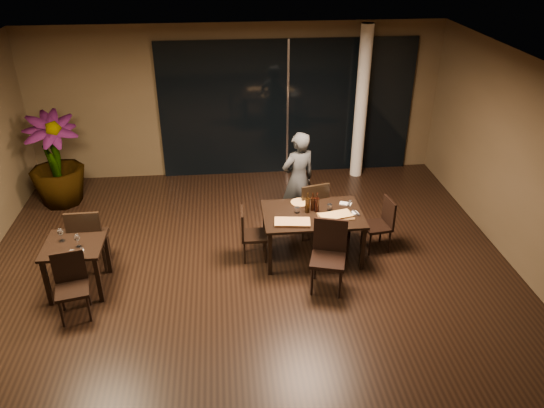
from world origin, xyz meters
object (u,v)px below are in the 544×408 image
at_px(chair_main_left, 249,232).
at_px(chair_side_near, 71,282).
at_px(chair_main_far, 312,206).
at_px(chair_main_right, 382,222).
at_px(side_table, 75,251).
at_px(bottle_b, 317,202).
at_px(diner, 298,179).
at_px(main_table, 313,218).
at_px(chair_side_far, 88,237).
at_px(bottle_c, 313,202).
at_px(chair_main_near, 329,251).
at_px(potted_plant, 55,160).
at_px(bottle_a, 307,203).

distance_m(chair_main_left, chair_side_near, 2.62).
distance_m(chair_main_far, chair_main_right, 1.14).
relative_size(side_table, bottle_b, 2.60).
xyz_separation_m(chair_main_right, diner, (-1.20, 0.91, 0.35)).
relative_size(chair_main_far, bottle_b, 3.24).
relative_size(main_table, bottle_b, 4.88).
height_order(side_table, chair_side_near, chair_side_near).
distance_m(chair_main_right, chair_side_far, 4.44).
relative_size(main_table, bottle_c, 5.15).
distance_m(chair_side_near, diner, 3.88).
bearing_deg(main_table, chair_side_far, -178.77).
bearing_deg(chair_main_near, chair_main_left, 159.53).
bearing_deg(potted_plant, bottle_a, -26.74).
height_order(bottle_b, bottle_c, bottle_b).
relative_size(chair_main_far, chair_main_right, 1.16).
bearing_deg(chair_main_left, chair_main_near, -125.10).
bearing_deg(chair_main_left, chair_main_far, -61.13).
xyz_separation_m(chair_main_near, chair_main_left, (-1.07, 0.79, -0.10)).
bearing_deg(potted_plant, chair_main_right, -20.94).
distance_m(main_table, bottle_c, 0.24).
distance_m(chair_main_left, potted_plant, 3.99).
relative_size(chair_main_left, potted_plant, 0.49).
bearing_deg(bottle_a, chair_side_far, -177.90).
distance_m(side_table, chair_side_far, 0.44).
bearing_deg(chair_main_left, bottle_c, -83.94).
bearing_deg(chair_main_left, bottle_a, -86.84).
xyz_separation_m(potted_plant, bottle_b, (4.37, -2.12, 0.05)).
bearing_deg(main_table, bottle_b, 40.17).
bearing_deg(potted_plant, side_table, -71.34).
relative_size(chair_main_left, bottle_b, 2.73).
distance_m(main_table, bottle_b, 0.24).
bearing_deg(chair_side_far, bottle_b, -178.60).
distance_m(main_table, chair_main_near, 0.78).
relative_size(main_table, chair_main_near, 1.47).
xyz_separation_m(chair_main_near, bottle_a, (-0.18, 0.82, 0.34)).
height_order(chair_main_far, bottle_b, bottle_b).
bearing_deg(bottle_b, bottle_a, -176.37).
bearing_deg(chair_side_far, chair_side_near, 87.45).
relative_size(chair_main_left, chair_side_near, 0.94).
distance_m(chair_main_left, diner, 1.38).
bearing_deg(chair_side_far, diner, -162.25).
height_order(chair_main_near, bottle_b, bottle_b).
distance_m(chair_main_far, potted_plant, 4.69).
xyz_separation_m(chair_main_left, potted_plant, (-3.34, 2.15, 0.38)).
relative_size(main_table, chair_side_near, 1.67).
distance_m(chair_side_near, bottle_b, 3.61).
height_order(diner, potted_plant, potted_plant).
bearing_deg(chair_side_near, bottle_b, 5.31).
distance_m(chair_main_right, diner, 1.55).
bearing_deg(chair_main_far, diner, -83.75).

